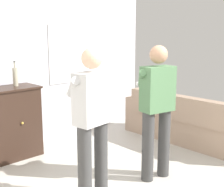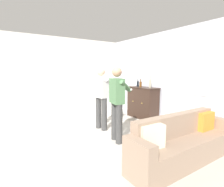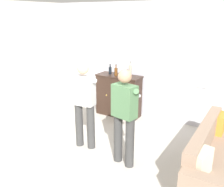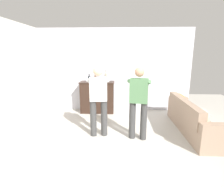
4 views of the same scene
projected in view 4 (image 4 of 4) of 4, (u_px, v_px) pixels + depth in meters
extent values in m
plane|color=#B2ADA3|center=(111.00, 147.00, 3.76)|extent=(10.40, 10.40, 0.00)
cube|color=silver|center=(114.00, 70.00, 6.04)|extent=(5.20, 0.12, 2.80)
cube|color=silver|center=(143.00, 69.00, 5.93)|extent=(1.01, 0.02, 1.00)
cube|color=white|center=(143.00, 69.00, 5.92)|extent=(0.93, 0.03, 0.92)
cube|color=gray|center=(191.00, 123.00, 4.50)|extent=(0.55, 2.00, 0.42)
cube|color=gray|center=(184.00, 108.00, 4.42)|extent=(0.18, 2.00, 0.40)
cube|color=gray|center=(178.00, 107.00, 5.53)|extent=(0.55, 0.18, 0.64)
cube|color=gray|center=(213.00, 139.00, 3.42)|extent=(0.55, 0.18, 0.64)
cube|color=orange|center=(179.00, 101.00, 5.15)|extent=(0.14, 0.40, 0.36)
cube|color=beige|center=(203.00, 119.00, 3.69)|extent=(0.21, 0.42, 0.36)
cube|color=black|center=(97.00, 98.00, 5.91)|extent=(1.10, 0.44, 1.02)
cube|color=black|center=(97.00, 82.00, 5.79)|extent=(1.14, 0.48, 0.03)
sphere|color=#B79338|center=(90.00, 98.00, 5.68)|extent=(0.04, 0.04, 0.04)
sphere|color=#B79338|center=(103.00, 98.00, 5.66)|extent=(0.04, 0.04, 0.04)
cylinder|color=#593314|center=(95.00, 79.00, 5.71)|extent=(0.08, 0.08, 0.18)
cylinder|color=#593314|center=(95.00, 75.00, 5.68)|extent=(0.03, 0.03, 0.08)
cylinder|color=#262626|center=(95.00, 74.00, 5.67)|extent=(0.03, 0.03, 0.02)
cylinder|color=black|center=(89.00, 79.00, 5.78)|extent=(0.07, 0.07, 0.19)
cylinder|color=black|center=(89.00, 75.00, 5.76)|extent=(0.03, 0.03, 0.06)
cylinder|color=#262626|center=(89.00, 74.00, 5.75)|extent=(0.03, 0.03, 0.02)
cylinder|color=gray|center=(106.00, 78.00, 5.79)|extent=(0.08, 0.08, 0.26)
cylinder|color=gray|center=(106.00, 72.00, 5.75)|extent=(0.03, 0.03, 0.08)
cylinder|color=#262626|center=(106.00, 71.00, 5.74)|extent=(0.03, 0.03, 0.02)
cylinder|color=#383838|center=(93.00, 118.00, 4.19)|extent=(0.15, 0.15, 0.88)
cylinder|color=#383838|center=(104.00, 118.00, 4.22)|extent=(0.15, 0.15, 0.88)
cube|color=#B7B7B7|center=(98.00, 89.00, 4.05)|extent=(0.42, 0.27, 0.55)
sphere|color=#D8AD8C|center=(98.00, 71.00, 3.96)|extent=(0.22, 0.22, 0.22)
cylinder|color=#B7B7B7|center=(93.00, 83.00, 4.17)|extent=(0.29, 0.43, 0.29)
cylinder|color=#B7B7B7|center=(103.00, 83.00, 4.19)|extent=(0.36, 0.38, 0.29)
cube|color=white|center=(98.00, 86.00, 4.35)|extent=(0.15, 0.06, 0.04)
cylinder|color=#383838|center=(132.00, 120.00, 4.08)|extent=(0.15, 0.15, 0.88)
cylinder|color=#383838|center=(144.00, 121.00, 4.01)|extent=(0.15, 0.15, 0.88)
cube|color=#4C754C|center=(139.00, 91.00, 3.89)|extent=(0.44, 0.30, 0.55)
sphere|color=tan|center=(140.00, 72.00, 3.79)|extent=(0.22, 0.22, 0.22)
cylinder|color=#4C754C|center=(135.00, 84.00, 4.04)|extent=(0.38, 0.36, 0.29)
cylinder|color=#4C754C|center=(145.00, 85.00, 3.99)|extent=(0.26, 0.44, 0.29)
cube|color=white|center=(140.00, 87.00, 4.18)|extent=(0.16, 0.07, 0.04)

